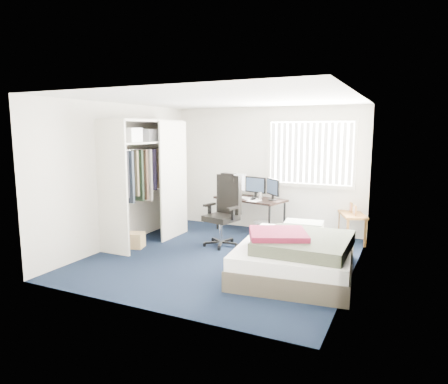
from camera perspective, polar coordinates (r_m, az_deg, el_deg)
ground at (r=6.54m, az=-0.18°, el=-9.30°), size 4.20×4.20×0.00m
room_shell at (r=6.24m, az=-0.19°, el=3.99°), size 4.20×4.20×4.20m
window_assembly at (r=7.87m, az=12.25°, el=5.46°), size 1.72×0.09×1.32m
closet at (r=7.34m, az=-11.16°, el=3.31°), size 0.64×1.84×2.22m
desk at (r=8.02m, az=3.90°, el=-0.56°), size 1.52×0.99×1.15m
office_chair at (r=7.14m, az=-0.00°, el=-3.69°), size 0.72×0.72×1.28m
footstool at (r=8.03m, az=5.51°, el=-4.56°), size 0.32×0.27×0.24m
nightstand at (r=7.69m, az=17.84°, el=-3.40°), size 0.64×0.86×0.71m
bed at (r=5.86m, az=10.33°, el=-8.69°), size 1.77×2.22×0.68m
pine_box at (r=7.21m, az=-12.81°, el=-6.72°), size 0.41×0.36×0.26m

